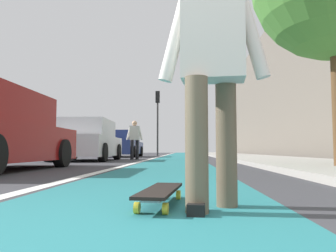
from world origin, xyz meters
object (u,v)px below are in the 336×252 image
object	(u,v)px
parked_car_mid	(86,141)
traffic_light	(158,111)
skater_person	(212,63)
pedestrian_distant	(135,137)
skateboard	(160,192)
parked_car_far	(123,145)

from	to	relation	value
parked_car_mid	traffic_light	size ratio (longest dim) A/B	0.91
skater_person	traffic_light	xyz separation A→B (m)	(20.59, 2.04, 2.13)
traffic_light	pedestrian_distant	size ratio (longest dim) A/B	2.80
skateboard	parked_car_far	bearing A→B (deg)	11.49
skater_person	skateboard	bearing A→B (deg)	66.73
traffic_light	pedestrian_distant	xyz separation A→B (m)	(-9.17, 0.20, -2.16)
skateboard	skater_person	distance (m)	0.92
parked_car_mid	traffic_light	bearing A→B (deg)	-8.89
skateboard	parked_car_far	world-z (taller)	parked_car_far
skater_person	pedestrian_distant	xyz separation A→B (m)	(11.43, 2.24, -0.03)
parked_car_mid	parked_car_far	distance (m)	6.92
skateboard	pedestrian_distant	bearing A→B (deg)	9.53
parked_car_mid	parked_car_far	world-z (taller)	parked_car_mid
skater_person	parked_car_far	bearing A→B (deg)	12.53
skater_person	parked_car_mid	xyz separation A→B (m)	(9.75, 3.74, -0.24)
parked_car_mid	traffic_light	xyz separation A→B (m)	(10.85, -1.70, 2.37)
parked_car_mid	pedestrian_distant	bearing A→B (deg)	-41.79
skater_person	parked_car_mid	bearing A→B (deg)	21.00
skater_person	parked_car_mid	world-z (taller)	skater_person
parked_car_far	skateboard	bearing A→B (deg)	-168.51
skater_person	pedestrian_distant	bearing A→B (deg)	11.09
skateboard	skater_person	bearing A→B (deg)	-113.27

